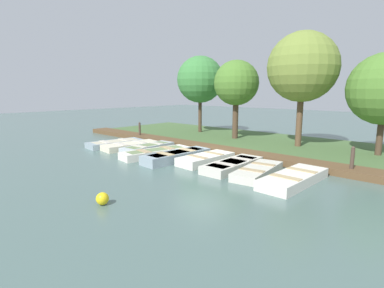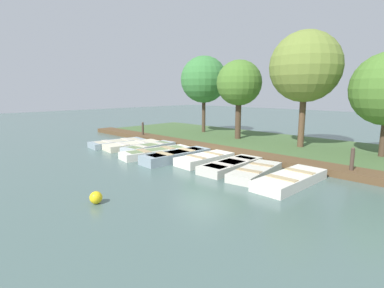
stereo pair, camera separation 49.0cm
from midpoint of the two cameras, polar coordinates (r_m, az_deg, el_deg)
name	(u,v)px [view 1 (the left image)]	position (r m, az deg, el deg)	size (l,w,h in m)	color
ground_plane	(202,157)	(14.70, 0.91, -2.50)	(80.00, 80.00, 0.00)	#4C6660
shore_bank	(255,142)	(18.64, 11.20, 0.29)	(8.00, 24.00, 0.18)	#476638
dock_walkway	(220,150)	(15.78, 4.48, -1.14)	(1.20, 23.94, 0.28)	brown
rowboat_0	(115,143)	(18.16, -15.14, 0.11)	(3.31, 1.60, 0.34)	#8C9EA8
rowboat_1	(131,146)	(17.18, -12.36, -0.31)	(3.26, 1.57, 0.35)	beige
rowboat_2	(148,148)	(16.30, -9.23, -0.72)	(3.17, 1.21, 0.37)	#B2BCC1
rowboat_3	(156,153)	(14.94, -7.83, -1.66)	(3.69, 1.57, 0.37)	silver
rowboat_4	(177,156)	(13.92, -3.92, -2.30)	(3.57, 1.22, 0.44)	#8C9EA8
rowboat_5	(206,159)	(13.44, 1.61, -2.85)	(2.83, 1.25, 0.39)	silver
rowboat_6	(233,165)	(12.51, 6.66, -3.98)	(3.21, 1.16, 0.36)	beige
rowboat_7	(258,171)	(11.78, 11.26, -5.05)	(3.06, 1.41, 0.34)	beige
rowboat_8	(294,178)	(11.03, 17.59, -6.27)	(3.32, 1.24, 0.38)	silver
mooring_post_near	(140,131)	(20.40, -10.61, 2.53)	(0.14, 0.14, 1.15)	#47382D
mooring_post_far	(352,161)	(12.78, 27.23, -2.90)	(0.14, 0.14, 1.15)	#47382D
buoy	(102,199)	(9.08, -18.21, -9.87)	(0.36, 0.36, 0.36)	yellow
park_tree_far_left	(200,80)	(22.23, 0.93, 12.15)	(3.36, 3.36, 5.70)	#4C3828
park_tree_left	(236,83)	(19.29, 7.70, 11.37)	(2.82, 2.82, 5.11)	#4C3828
park_tree_center	(303,67)	(17.35, 19.55, 13.60)	(3.71, 3.71, 6.31)	brown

